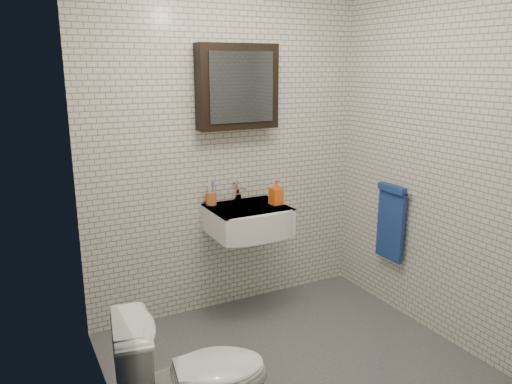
# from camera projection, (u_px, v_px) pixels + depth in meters

# --- Properties ---
(ground) EXTENTS (2.20, 2.00, 0.01)m
(ground) POSITION_uv_depth(u_px,v_px,m) (296.00, 366.00, 3.16)
(ground) COLOR #47494E
(ground) RESTS_ON ground
(room_shell) EXTENTS (2.22, 2.02, 2.51)m
(room_shell) POSITION_uv_depth(u_px,v_px,m) (301.00, 136.00, 2.79)
(room_shell) COLOR silver
(room_shell) RESTS_ON ground
(washbasin) EXTENTS (0.55, 0.50, 0.20)m
(washbasin) POSITION_uv_depth(u_px,v_px,m) (250.00, 220.00, 3.62)
(washbasin) COLOR white
(washbasin) RESTS_ON room_shell
(faucet) EXTENTS (0.06, 0.20, 0.15)m
(faucet) POSITION_uv_depth(u_px,v_px,m) (238.00, 193.00, 3.75)
(faucet) COLOR silver
(faucet) RESTS_ON washbasin
(mirror_cabinet) EXTENTS (0.60, 0.15, 0.60)m
(mirror_cabinet) POSITION_uv_depth(u_px,v_px,m) (237.00, 87.00, 3.55)
(mirror_cabinet) COLOR black
(mirror_cabinet) RESTS_ON room_shell
(towel_rail) EXTENTS (0.09, 0.30, 0.58)m
(towel_rail) POSITION_uv_depth(u_px,v_px,m) (391.00, 219.00, 3.75)
(towel_rail) COLOR silver
(towel_rail) RESTS_ON room_shell
(toothbrush_cup) EXTENTS (0.08, 0.08, 0.21)m
(toothbrush_cup) POSITION_uv_depth(u_px,v_px,m) (211.00, 198.00, 3.67)
(toothbrush_cup) COLOR #BA5E2E
(toothbrush_cup) RESTS_ON washbasin
(soap_bottle) EXTENTS (0.09, 0.09, 0.19)m
(soap_bottle) POSITION_uv_depth(u_px,v_px,m) (276.00, 192.00, 3.67)
(soap_bottle) COLOR orange
(soap_bottle) RESTS_ON washbasin
(toilet) EXTENTS (0.79, 0.53, 0.74)m
(toilet) POSITION_uv_depth(u_px,v_px,m) (194.00, 380.00, 2.42)
(toilet) COLOR white
(toilet) RESTS_ON ground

